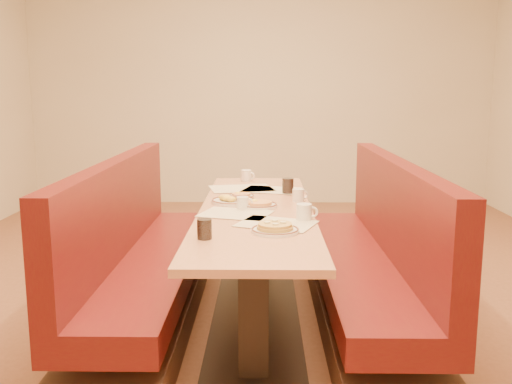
{
  "coord_description": "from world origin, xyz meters",
  "views": [
    {
      "loc": [
        0.05,
        -3.52,
        1.48
      ],
      "look_at": [
        0.0,
        0.03,
        0.85
      ],
      "focal_mm": 40.0,
      "sensor_mm": 36.0,
      "label": 1
    }
  ],
  "objects_px": {
    "booth_left": "(142,267)",
    "soda_tumbler_mid": "(288,186)",
    "booth_right": "(370,268)",
    "coffee_mug_d": "(247,175)",
    "eggs_plate": "(233,200)",
    "coffee_mug_c": "(299,195)",
    "diner_table": "(256,266)",
    "soda_tumbler_near": "(204,229)",
    "pancake_plate": "(275,229)",
    "coffee_mug_a": "(305,212)",
    "coffee_mug_b": "(243,203)"
  },
  "relations": [
    {
      "from": "coffee_mug_a",
      "to": "soda_tumbler_mid",
      "type": "bearing_deg",
      "value": 93.53
    },
    {
      "from": "pancake_plate",
      "to": "coffee_mug_c",
      "type": "height_order",
      "value": "coffee_mug_c"
    },
    {
      "from": "pancake_plate",
      "to": "coffee_mug_b",
      "type": "xyz_separation_m",
      "value": [
        -0.19,
        0.58,
        0.02
      ]
    },
    {
      "from": "coffee_mug_a",
      "to": "soda_tumbler_mid",
      "type": "distance_m",
      "value": 0.85
    },
    {
      "from": "booth_left",
      "to": "coffee_mug_a",
      "type": "xyz_separation_m",
      "value": [
        1.02,
        -0.33,
        0.44
      ]
    },
    {
      "from": "booth_left",
      "to": "coffee_mug_d",
      "type": "distance_m",
      "value": 1.34
    },
    {
      "from": "booth_left",
      "to": "coffee_mug_b",
      "type": "height_order",
      "value": "booth_left"
    },
    {
      "from": "booth_left",
      "to": "soda_tumbler_near",
      "type": "relative_size",
      "value": 24.36
    },
    {
      "from": "booth_left",
      "to": "eggs_plate",
      "type": "bearing_deg",
      "value": 16.71
    },
    {
      "from": "soda_tumbler_near",
      "to": "soda_tumbler_mid",
      "type": "xyz_separation_m",
      "value": [
        0.47,
        1.27,
        0.01
      ]
    },
    {
      "from": "coffee_mug_a",
      "to": "coffee_mug_c",
      "type": "xyz_separation_m",
      "value": [
        -0.0,
        0.56,
        -0.01
      ]
    },
    {
      "from": "eggs_plate",
      "to": "coffee_mug_b",
      "type": "distance_m",
      "value": 0.22
    },
    {
      "from": "pancake_plate",
      "to": "coffee_mug_b",
      "type": "distance_m",
      "value": 0.61
    },
    {
      "from": "booth_right",
      "to": "coffee_mug_d",
      "type": "xyz_separation_m",
      "value": [
        -0.82,
        1.1,
        0.44
      ]
    },
    {
      "from": "coffee_mug_c",
      "to": "soda_tumbler_mid",
      "type": "relative_size",
      "value": 0.97
    },
    {
      "from": "pancake_plate",
      "to": "soda_tumbler_mid",
      "type": "distance_m",
      "value": 1.14
    },
    {
      "from": "booth_left",
      "to": "coffee_mug_a",
      "type": "height_order",
      "value": "booth_left"
    },
    {
      "from": "soda_tumbler_mid",
      "to": "soda_tumbler_near",
      "type": "bearing_deg",
      "value": -110.23
    },
    {
      "from": "pancake_plate",
      "to": "soda_tumbler_mid",
      "type": "relative_size",
      "value": 2.25
    },
    {
      "from": "diner_table",
      "to": "soda_tumbler_mid",
      "type": "xyz_separation_m",
      "value": [
        0.22,
        0.52,
        0.43
      ]
    },
    {
      "from": "booth_left",
      "to": "soda_tumbler_near",
      "type": "xyz_separation_m",
      "value": [
        0.49,
        -0.75,
        0.44
      ]
    },
    {
      "from": "pancake_plate",
      "to": "coffee_mug_b",
      "type": "height_order",
      "value": "coffee_mug_b"
    },
    {
      "from": "coffee_mug_a",
      "to": "eggs_plate",
      "type": "bearing_deg",
      "value": 130.19
    },
    {
      "from": "eggs_plate",
      "to": "coffee_mug_a",
      "type": "xyz_separation_m",
      "value": [
        0.44,
        -0.51,
        0.03
      ]
    },
    {
      "from": "eggs_plate",
      "to": "coffee_mug_c",
      "type": "xyz_separation_m",
      "value": [
        0.44,
        0.06,
        0.03
      ]
    },
    {
      "from": "booth_left",
      "to": "soda_tumbler_mid",
      "type": "distance_m",
      "value": 1.17
    },
    {
      "from": "eggs_plate",
      "to": "coffee_mug_b",
      "type": "relative_size",
      "value": 2.85
    },
    {
      "from": "eggs_plate",
      "to": "coffee_mug_a",
      "type": "height_order",
      "value": "coffee_mug_a"
    },
    {
      "from": "diner_table",
      "to": "booth_left",
      "type": "height_order",
      "value": "booth_left"
    },
    {
      "from": "coffee_mug_d",
      "to": "soda_tumbler_mid",
      "type": "distance_m",
      "value": 0.66
    },
    {
      "from": "soda_tumbler_near",
      "to": "pancake_plate",
      "type": "bearing_deg",
      "value": 21.6
    },
    {
      "from": "coffee_mug_a",
      "to": "coffee_mug_b",
      "type": "height_order",
      "value": "coffee_mug_a"
    },
    {
      "from": "pancake_plate",
      "to": "eggs_plate",
      "type": "relative_size",
      "value": 0.86
    },
    {
      "from": "diner_table",
      "to": "coffee_mug_a",
      "type": "bearing_deg",
      "value": -49.55
    },
    {
      "from": "booth_right",
      "to": "coffee_mug_c",
      "type": "bearing_deg",
      "value": 152.97
    },
    {
      "from": "soda_tumbler_near",
      "to": "diner_table",
      "type": "bearing_deg",
      "value": 71.88
    },
    {
      "from": "diner_table",
      "to": "soda_tumbler_mid",
      "type": "bearing_deg",
      "value": 66.79
    },
    {
      "from": "booth_right",
      "to": "pancake_plate",
      "type": "xyz_separation_m",
      "value": [
        -0.62,
        -0.61,
        0.41
      ]
    },
    {
      "from": "booth_right",
      "to": "pancake_plate",
      "type": "distance_m",
      "value": 0.97
    },
    {
      "from": "diner_table",
      "to": "booth_right",
      "type": "distance_m",
      "value": 0.73
    },
    {
      "from": "eggs_plate",
      "to": "soda_tumbler_mid",
      "type": "xyz_separation_m",
      "value": [
        0.38,
        0.34,
        0.04
      ]
    },
    {
      "from": "diner_table",
      "to": "pancake_plate",
      "type": "height_order",
      "value": "pancake_plate"
    },
    {
      "from": "diner_table",
      "to": "soda_tumbler_near",
      "type": "distance_m",
      "value": 0.9
    },
    {
      "from": "booth_left",
      "to": "booth_right",
      "type": "xyz_separation_m",
      "value": [
        1.46,
        0.0,
        0.0
      ]
    },
    {
      "from": "pancake_plate",
      "to": "soda_tumbler_near",
      "type": "height_order",
      "value": "soda_tumbler_near"
    },
    {
      "from": "pancake_plate",
      "to": "coffee_mug_d",
      "type": "relative_size",
      "value": 2.2
    },
    {
      "from": "booth_right",
      "to": "pancake_plate",
      "type": "height_order",
      "value": "booth_right"
    },
    {
      "from": "booth_right",
      "to": "eggs_plate",
      "type": "distance_m",
      "value": 0.99
    },
    {
      "from": "booth_left",
      "to": "diner_table",
      "type": "bearing_deg",
      "value": 0.0
    },
    {
      "from": "soda_tumbler_near",
      "to": "booth_right",
      "type": "bearing_deg",
      "value": 37.61
    }
  ]
}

